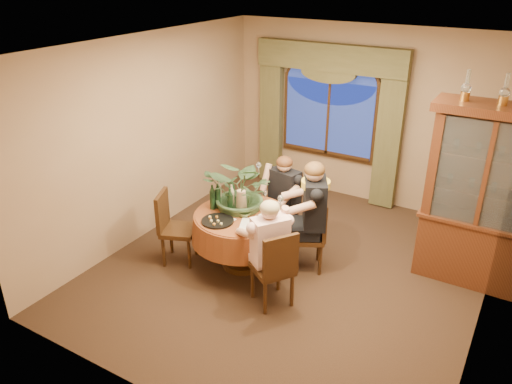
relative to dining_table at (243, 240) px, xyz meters
The scene contains 36 objects.
floor 0.74m from the dining_table, 23.18° to the left, with size 5.00×5.00×0.00m, color black.
wall_back 2.99m from the dining_table, 78.02° to the left, with size 4.50×4.50×0.00m, color #8F6C4C.
wall_right 3.02m from the dining_table, ahead, with size 5.00×5.00×0.00m, color #8F6C4C.
ceiling 2.51m from the dining_table, 23.18° to the left, with size 5.00×5.00×0.00m, color white.
window 2.84m from the dining_table, 90.35° to the left, with size 1.62×0.10×1.32m, color navy, non-canonical shape.
arched_transom 3.18m from the dining_table, 90.35° to the left, with size 1.60×0.06×0.44m, color navy, non-canonical shape.
drapery_left 2.94m from the dining_table, 111.69° to the left, with size 0.38×0.14×2.32m, color #484425.
drapery_right 2.93m from the dining_table, 68.92° to the left, with size 0.38×0.14×2.32m, color #484425.
swag_valance 3.22m from the dining_table, 90.36° to the left, with size 2.45×0.16×0.42m, color #484425, non-canonical shape.
dining_table is the anchor object (origin of this frame).
china_cabinet 2.92m from the dining_table, 24.33° to the left, with size 1.37×0.54×2.22m, color #3D1A0C.
oil_lamp_left 3.19m from the dining_table, 28.00° to the left, with size 0.11×0.11×0.34m, color #A5722D, non-canonical shape.
oil_lamp_center 3.47m from the dining_table, 24.33° to the left, with size 0.11×0.11×0.34m, color #A5722D, non-canonical shape.
chair_right 0.85m from the dining_table, 34.62° to the right, with size 0.42×0.42×0.96m, color black.
chair_back_right 0.82m from the dining_table, 27.38° to the left, with size 0.42×0.42×0.96m, color black.
chair_back 0.91m from the dining_table, 85.21° to the left, with size 0.42×0.42×0.96m, color black.
chair_front_left 0.84m from the dining_table, 157.40° to the right, with size 0.42×0.42×0.96m, color black.
person_pink 0.84m from the dining_table, 35.13° to the right, with size 0.46×0.42×1.28m, color beige, non-canonical shape.
person_back 0.87m from the dining_table, 77.94° to the left, with size 0.46×0.43×1.29m, color black, non-canonical shape.
person_scarf 0.96m from the dining_table, 27.36° to the left, with size 0.53×0.48×1.47m, color black, non-canonical shape.
stoneware_vase 0.52m from the dining_table, 127.81° to the left, with size 0.15×0.15×0.27m, color tan, non-canonical shape.
centerpiece_plant 0.99m from the dining_table, 117.55° to the left, with size 0.92×1.03×0.80m, color #33502F.
olive_bowl 0.41m from the dining_table, 29.61° to the right, with size 0.17×0.17×0.05m, color #506134.
cheese_platter 0.53m from the dining_table, 114.19° to the right, with size 0.40×0.40×0.02m, color black.
wine_bottle_0 0.68m from the dining_table, behind, with size 0.07×0.07×0.33m, color black.
wine_bottle_1 0.58m from the dining_table, 162.01° to the left, with size 0.07×0.07×0.33m, color tan.
wine_bottle_2 0.63m from the dining_table, 144.68° to the left, with size 0.07×0.07×0.33m, color black.
wine_bottle_3 0.69m from the dining_table, 167.01° to the left, with size 0.07×0.07×0.33m, color tan.
wine_bottle_4 0.65m from the dining_table, behind, with size 0.07×0.07×0.33m, color black.
wine_bottle_5 0.56m from the dining_table, 163.25° to the right, with size 0.07×0.07×0.33m, color black.
tasting_paper_0 0.48m from the dining_table, 41.40° to the right, with size 0.21×0.30×0.00m, color white.
tasting_paper_1 0.53m from the dining_table, 29.59° to the left, with size 0.21×0.30×0.00m, color white.
tasting_paper_2 0.49m from the dining_table, 107.27° to the right, with size 0.21×0.30×0.00m, color white.
wine_glass_person_pink 0.63m from the dining_table, 35.13° to the right, with size 0.07×0.07×0.18m, color silver, non-canonical shape.
wine_glass_person_back 0.63m from the dining_table, 77.94° to the left, with size 0.07×0.07×0.18m, color silver, non-canonical shape.
wine_glass_person_scarf 0.63m from the dining_table, 27.36° to the left, with size 0.07×0.07×0.18m, color silver, non-canonical shape.
Camera 1 is at (2.38, -4.93, 3.62)m, focal length 35.00 mm.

